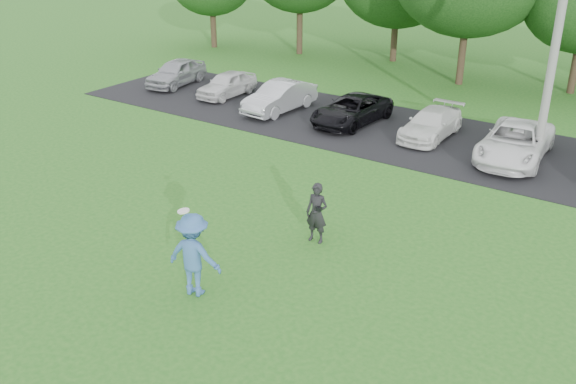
% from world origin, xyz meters
% --- Properties ---
extents(ground, '(100.00, 100.00, 0.00)m').
position_xyz_m(ground, '(0.00, 0.00, 0.00)').
color(ground, '#23661D').
rests_on(ground, ground).
extents(parking_lot, '(32.00, 6.50, 0.03)m').
position_xyz_m(parking_lot, '(0.00, 13.00, 0.01)').
color(parking_lot, black).
rests_on(parking_lot, ground).
extents(utility_pole, '(0.28, 0.28, 10.05)m').
position_xyz_m(utility_pole, '(4.13, 12.69, 5.02)').
color(utility_pole, gray).
rests_on(utility_pole, ground).
extents(frisbee_player, '(1.43, 1.00, 2.19)m').
position_xyz_m(frisbee_player, '(-0.18, -0.02, 1.01)').
color(frisbee_player, '#3A67A4').
rests_on(frisbee_player, ground).
extents(camera_bystander, '(0.63, 0.46, 1.66)m').
position_xyz_m(camera_bystander, '(0.80, 3.67, 0.83)').
color(camera_bystander, black).
rests_on(camera_bystander, ground).
extents(parked_cars, '(28.86, 5.01, 1.26)m').
position_xyz_m(parked_cars, '(0.32, 12.92, 0.62)').
color(parked_cars, '#ADAFB5').
rests_on(parked_cars, parking_lot).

